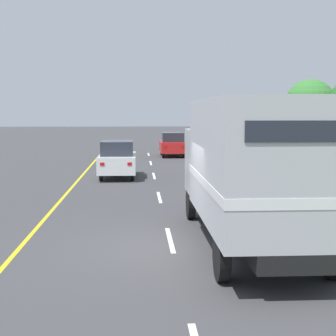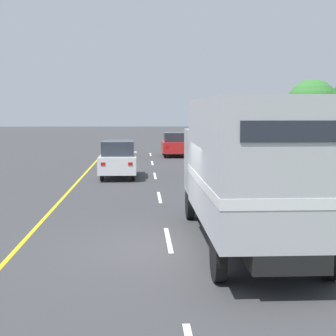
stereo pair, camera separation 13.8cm
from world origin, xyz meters
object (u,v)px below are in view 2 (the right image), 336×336
object	(u,v)px
horse_trailer_truck	(250,167)
roadside_tree_mid	(312,105)
highway_sign	(322,158)
lead_car_white	(119,159)
lead_car_red_ahead	(174,144)

from	to	relation	value
horse_trailer_truck	roadside_tree_mid	world-z (taller)	roadside_tree_mid
horse_trailer_truck	highway_sign	xyz separation A→B (m)	(3.65, 5.39, -0.31)
lead_car_white	lead_car_red_ahead	xyz separation A→B (m)	(3.56, 12.09, -0.03)
roadside_tree_mid	horse_trailer_truck	bearing A→B (deg)	-112.08
horse_trailer_truck	roadside_tree_mid	distance (m)	22.28
roadside_tree_mid	lead_car_white	bearing A→B (deg)	-149.94
lead_car_red_ahead	highway_sign	bearing A→B (deg)	-79.32
horse_trailer_truck	highway_sign	size ratio (longest dim) A/B	2.89
horse_trailer_truck	highway_sign	bearing A→B (deg)	55.89
horse_trailer_truck	lead_car_red_ahead	world-z (taller)	horse_trailer_truck
lead_car_white	lead_car_red_ahead	distance (m)	12.60
horse_trailer_truck	lead_car_red_ahead	xyz separation A→B (m)	(-0.17, 25.69, -1.09)
highway_sign	roadside_tree_mid	distance (m)	16.02
lead_car_white	highway_sign	bearing A→B (deg)	-48.00
lead_car_white	roadside_tree_mid	world-z (taller)	roadside_tree_mid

